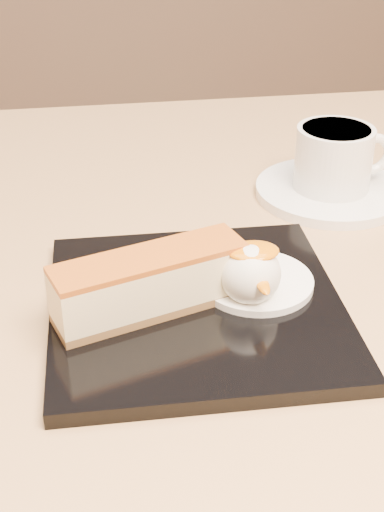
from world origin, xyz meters
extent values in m
cube|color=olive|center=(0.00, 0.00, 0.70)|extent=(0.80, 0.80, 0.04)
cube|color=black|center=(-0.02, -0.10, 0.73)|extent=(0.22, 0.22, 0.01)
cube|color=brown|center=(-0.05, -0.10, 0.74)|extent=(0.15, 0.08, 0.01)
cube|color=beige|center=(-0.05, -0.10, 0.76)|extent=(0.15, 0.08, 0.04)
cube|color=#954610|center=(-0.05, -0.10, 0.78)|extent=(0.15, 0.08, 0.00)
cylinder|color=white|center=(0.03, -0.08, 0.73)|extent=(0.09, 0.09, 0.01)
sphere|color=white|center=(0.02, -0.10, 0.76)|extent=(0.05, 0.05, 0.05)
ellipsoid|color=orange|center=(0.02, -0.10, 0.77)|extent=(0.04, 0.03, 0.01)
ellipsoid|color=green|center=(0.00, -0.06, 0.74)|extent=(0.02, 0.01, 0.00)
ellipsoid|color=green|center=(0.01, -0.06, 0.74)|extent=(0.02, 0.02, 0.00)
ellipsoid|color=green|center=(-0.01, -0.05, 0.74)|extent=(0.01, 0.02, 0.00)
cylinder|color=white|center=(0.15, 0.09, 0.72)|extent=(0.15, 0.15, 0.01)
cylinder|color=white|center=(0.15, 0.09, 0.76)|extent=(0.08, 0.08, 0.06)
cylinder|color=black|center=(0.15, 0.09, 0.79)|extent=(0.07, 0.07, 0.00)
torus|color=white|center=(0.19, 0.09, 0.76)|extent=(0.04, 0.01, 0.04)
camera|label=1|loc=(-0.09, -0.54, 1.04)|focal=50.00mm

